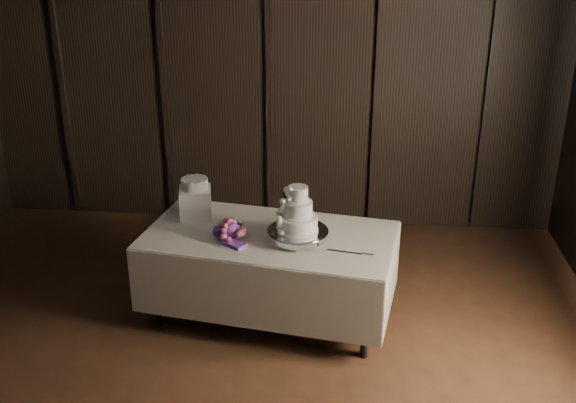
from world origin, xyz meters
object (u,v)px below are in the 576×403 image
(display_table, at_px, (270,272))
(wedding_cake, at_px, (294,214))
(cake_stand, at_px, (298,236))
(box_pedestal, at_px, (196,203))
(bouquet, at_px, (230,231))
(small_cake, at_px, (195,184))

(display_table, relative_size, wedding_cake, 5.81)
(display_table, xyz_separation_m, cake_stand, (0.24, -0.10, 0.39))
(display_table, distance_m, cake_stand, 0.46)
(display_table, xyz_separation_m, box_pedestal, (-0.66, 0.29, 0.47))
(bouquet, bearing_deg, small_cake, 132.49)
(cake_stand, xyz_separation_m, bouquet, (-0.53, -0.01, 0.02))
(wedding_cake, distance_m, box_pedestal, 0.96)
(wedding_cake, bearing_deg, cake_stand, 6.62)
(display_table, bearing_deg, bouquet, -150.93)
(bouquet, relative_size, small_cake, 1.81)
(small_cake, bearing_deg, display_table, -23.61)
(bouquet, bearing_deg, wedding_cake, -0.53)
(display_table, height_order, box_pedestal, box_pedestal)
(display_table, relative_size, small_cake, 9.52)
(cake_stand, xyz_separation_m, wedding_cake, (-0.03, -0.02, 0.19))
(cake_stand, bearing_deg, box_pedestal, 156.73)
(display_table, distance_m, box_pedestal, 0.86)
(cake_stand, xyz_separation_m, box_pedestal, (-0.90, 0.39, 0.08))
(cake_stand, distance_m, small_cake, 1.01)
(small_cake, bearing_deg, box_pedestal, 0.00)
(cake_stand, distance_m, wedding_cake, 0.19)
(cake_stand, relative_size, small_cake, 2.16)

